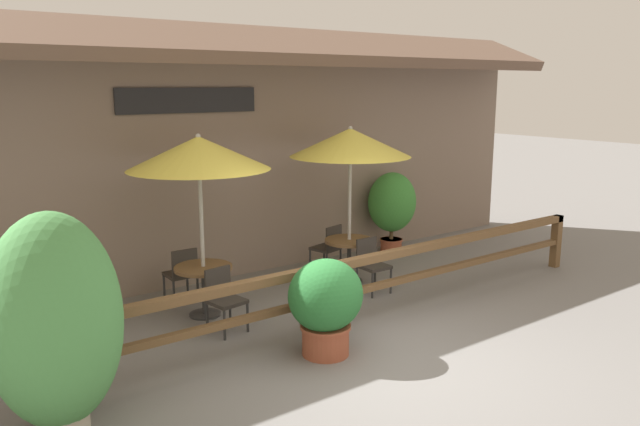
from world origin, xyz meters
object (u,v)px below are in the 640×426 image
at_px(chair_near_wallside, 182,272).
at_px(potted_plant_tall_tropical, 326,302).
at_px(chair_middle_streetside, 371,263).
at_px(potted_plant_corner_fern, 392,204).
at_px(chair_middle_wallside, 328,246).
at_px(dining_table_middle, 349,248).
at_px(potted_plant_broad_leaf, 55,324).
at_px(patio_umbrella_middle, 350,143).
at_px(dining_table_near, 204,276).
at_px(chair_near_streetside, 224,297).
at_px(patio_umbrella_near, 199,153).

height_order(chair_near_wallside, potted_plant_tall_tropical, potted_plant_tall_tropical).
height_order(chair_near_wallside, chair_middle_streetside, same).
distance_m(chair_middle_streetside, potted_plant_corner_fern, 2.51).
bearing_deg(chair_middle_wallside, chair_middle_streetside, 73.66).
distance_m(dining_table_middle, chair_middle_streetside, 0.62).
relative_size(potted_plant_broad_leaf, potted_plant_corner_fern, 1.35).
xyz_separation_m(chair_near_wallside, patio_umbrella_middle, (2.67, -0.69, 1.85)).
bearing_deg(potted_plant_corner_fern, patio_umbrella_middle, -152.45).
distance_m(chair_near_wallside, potted_plant_tall_tropical, 2.83).
relative_size(dining_table_near, potted_plant_tall_tropical, 0.68).
distance_m(dining_table_middle, chair_middle_wallside, 0.62).
xyz_separation_m(chair_near_streetside, patio_umbrella_middle, (2.69, 0.67, 1.85)).
relative_size(patio_umbrella_near, potted_plant_corner_fern, 1.64).
height_order(dining_table_near, chair_middle_wallside, chair_middle_wallside).
distance_m(chair_middle_streetside, potted_plant_broad_leaf, 5.26).
bearing_deg(potted_plant_tall_tropical, potted_plant_corner_fern, 37.90).
relative_size(chair_near_streetside, chair_middle_wallside, 1.00).
distance_m(chair_middle_wallside, potted_plant_corner_fern, 1.92).
height_order(patio_umbrella_near, chair_near_streetside, patio_umbrella_near).
bearing_deg(patio_umbrella_middle, potted_plant_corner_fern, 27.55).
distance_m(dining_table_near, chair_middle_wallside, 2.74).
height_order(patio_umbrella_middle, chair_middle_streetside, patio_umbrella_middle).
xyz_separation_m(chair_near_streetside, chair_middle_wallside, (2.71, 1.28, 0.00)).
bearing_deg(potted_plant_corner_fern, chair_middle_streetside, -140.24).
height_order(patio_umbrella_middle, chair_middle_wallside, patio_umbrella_middle).
distance_m(dining_table_middle, potted_plant_tall_tropical, 2.91).
relative_size(patio_umbrella_middle, chair_middle_streetside, 3.03).
bearing_deg(chair_middle_wallside, dining_table_middle, 74.37).
distance_m(dining_table_middle, potted_plant_broad_leaf, 5.47).
height_order(patio_umbrella_middle, dining_table_middle, patio_umbrella_middle).
relative_size(potted_plant_broad_leaf, potted_plant_tall_tropical, 1.78).
relative_size(chair_near_wallside, dining_table_middle, 1.05).
xyz_separation_m(patio_umbrella_near, dining_table_near, (0.00, 0.00, -1.75)).
xyz_separation_m(chair_near_streetside, chair_middle_streetside, (2.65, 0.06, 0.00)).
distance_m(dining_table_near, potted_plant_tall_tropical, 2.16).
relative_size(patio_umbrella_near, chair_middle_streetside, 3.03).
bearing_deg(potted_plant_tall_tropical, chair_near_wallside, 102.90).
height_order(patio_umbrella_near, potted_plant_broad_leaf, patio_umbrella_near).
bearing_deg(chair_near_streetside, dining_table_middle, 5.03).
xyz_separation_m(dining_table_near, chair_middle_streetside, (2.60, -0.62, -0.10)).
relative_size(dining_table_near, chair_middle_streetside, 0.96).
distance_m(chair_near_streetside, chair_middle_wallside, 3.00).
xyz_separation_m(chair_near_wallside, dining_table_middle, (2.67, -0.69, 0.10)).
distance_m(patio_umbrella_middle, potted_plant_corner_fern, 2.49).
xyz_separation_m(patio_umbrella_near, chair_middle_streetside, (2.60, -0.62, -1.85)).
bearing_deg(patio_umbrella_near, potted_plant_broad_leaf, -141.19).
xyz_separation_m(patio_umbrella_near, potted_plant_broad_leaf, (-2.44, -1.97, -1.24)).
bearing_deg(dining_table_middle, chair_middle_streetside, -93.86).
xyz_separation_m(chair_near_wallside, chair_middle_streetside, (2.63, -1.30, 0.00)).
distance_m(patio_umbrella_near, patio_umbrella_middle, 2.64).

